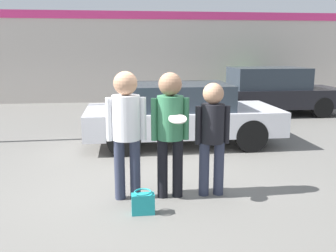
{
  "coord_description": "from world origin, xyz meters",
  "views": [
    {
      "loc": [
        -0.35,
        -5.53,
        2.14
      ],
      "look_at": [
        0.31,
        -0.17,
        1.0
      ],
      "focal_mm": 40.0,
      "sensor_mm": 36.0,
      "label": 1
    }
  ],
  "objects_px": {
    "person_left": "(126,123)",
    "handbag": "(143,203)",
    "shrub": "(256,85)",
    "parked_car_near": "(181,113)",
    "person_right": "(212,130)",
    "person_middle_with_frisbee": "(170,123)",
    "parked_car_far": "(269,91)"
  },
  "relations": [
    {
      "from": "person_left",
      "to": "parked_car_far",
      "type": "xyz_separation_m",
      "value": [
        4.68,
        6.46,
        -0.36
      ]
    },
    {
      "from": "shrub",
      "to": "handbag",
      "type": "distance_m",
      "value": 10.93
    },
    {
      "from": "person_middle_with_frisbee",
      "to": "parked_car_near",
      "type": "height_order",
      "value": "person_middle_with_frisbee"
    },
    {
      "from": "person_right",
      "to": "handbag",
      "type": "relative_size",
      "value": 5.26
    },
    {
      "from": "person_right",
      "to": "shrub",
      "type": "relative_size",
      "value": 1.18
    },
    {
      "from": "parked_car_near",
      "to": "person_middle_with_frisbee",
      "type": "bearing_deg",
      "value": -101.86
    },
    {
      "from": "parked_car_far",
      "to": "shrub",
      "type": "relative_size",
      "value": 3.22
    },
    {
      "from": "person_left",
      "to": "person_middle_with_frisbee",
      "type": "relative_size",
      "value": 1.01
    },
    {
      "from": "person_middle_with_frisbee",
      "to": "parked_car_far",
      "type": "xyz_separation_m",
      "value": [
        4.07,
        6.48,
        -0.35
      ]
    },
    {
      "from": "parked_car_near",
      "to": "parked_car_far",
      "type": "relative_size",
      "value": 0.94
    },
    {
      "from": "person_right",
      "to": "parked_car_near",
      "type": "xyz_separation_m",
      "value": [
        0.03,
        3.04,
        -0.28
      ]
    },
    {
      "from": "person_left",
      "to": "parked_car_near",
      "type": "bearing_deg",
      "value": 67.53
    },
    {
      "from": "person_middle_with_frisbee",
      "to": "parked_car_far",
      "type": "bearing_deg",
      "value": 57.88
    },
    {
      "from": "person_right",
      "to": "shrub",
      "type": "distance_m",
      "value": 9.99
    },
    {
      "from": "person_middle_with_frisbee",
      "to": "handbag",
      "type": "height_order",
      "value": "person_middle_with_frisbee"
    },
    {
      "from": "parked_car_near",
      "to": "handbag",
      "type": "xyz_separation_m",
      "value": [
        -1.06,
        -3.58,
        -0.55
      ]
    },
    {
      "from": "person_right",
      "to": "parked_car_near",
      "type": "bearing_deg",
      "value": 89.49
    },
    {
      "from": "person_left",
      "to": "parked_car_near",
      "type": "height_order",
      "value": "person_left"
    },
    {
      "from": "person_middle_with_frisbee",
      "to": "parked_car_near",
      "type": "relative_size",
      "value": 0.43
    },
    {
      "from": "person_right",
      "to": "parked_car_near",
      "type": "height_order",
      "value": "person_right"
    },
    {
      "from": "person_right",
      "to": "handbag",
      "type": "xyz_separation_m",
      "value": [
        -1.04,
        -0.54,
        -0.83
      ]
    },
    {
      "from": "parked_car_near",
      "to": "handbag",
      "type": "relative_size",
      "value": 13.52
    },
    {
      "from": "shrub",
      "to": "person_right",
      "type": "bearing_deg",
      "value": -113.68
    },
    {
      "from": "parked_car_near",
      "to": "parked_car_far",
      "type": "height_order",
      "value": "parked_car_far"
    },
    {
      "from": "shrub",
      "to": "parked_car_near",
      "type": "bearing_deg",
      "value": -123.11
    },
    {
      "from": "person_middle_with_frisbee",
      "to": "person_right",
      "type": "xyz_separation_m",
      "value": [
        0.61,
        0.01,
        -0.12
      ]
    },
    {
      "from": "person_left",
      "to": "handbag",
      "type": "xyz_separation_m",
      "value": [
        0.19,
        -0.55,
        -0.96
      ]
    },
    {
      "from": "person_left",
      "to": "person_right",
      "type": "bearing_deg",
      "value": -0.37
    },
    {
      "from": "person_left",
      "to": "parked_car_near",
      "type": "distance_m",
      "value": 3.3
    },
    {
      "from": "person_right",
      "to": "handbag",
      "type": "height_order",
      "value": "person_right"
    },
    {
      "from": "parked_car_far",
      "to": "handbag",
      "type": "relative_size",
      "value": 14.33
    },
    {
      "from": "person_left",
      "to": "parked_car_far",
      "type": "distance_m",
      "value": 7.99
    }
  ]
}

